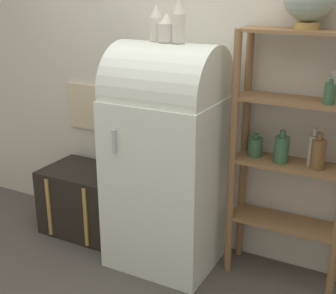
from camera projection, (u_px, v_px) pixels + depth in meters
name	position (u px, v px, depth m)	size (l,w,h in m)	color
ground_plane	(153.00, 271.00, 3.31)	(12.00, 12.00, 0.00)	#4C4742
wall_back	(190.00, 69.00, 3.35)	(7.00, 0.09, 2.70)	beige
refrigerator	(167.00, 153.00, 3.23)	(0.72, 0.69, 1.58)	silver
suitcase_trunk	(86.00, 200.00, 3.80)	(0.65, 0.49, 0.53)	black
shelf_unit	(293.00, 146.00, 2.96)	(0.75, 0.28, 1.67)	olive
vase_left	(156.00, 24.00, 2.99)	(0.09, 0.09, 0.23)	beige
vase_center	(167.00, 29.00, 2.95)	(0.11, 0.11, 0.18)	beige
vase_right	(179.00, 22.00, 2.89)	(0.08, 0.08, 0.27)	beige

